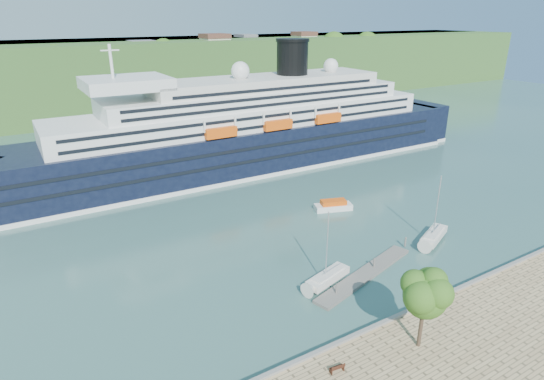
{
  "coord_description": "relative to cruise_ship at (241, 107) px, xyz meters",
  "views": [
    {
      "loc": [
        -38.99,
        -28.82,
        32.54
      ],
      "look_at": [
        -2.89,
        30.0,
        5.89
      ],
      "focal_mm": 30.0,
      "sensor_mm": 36.0,
      "label": 1
    }
  ],
  "objects": [
    {
      "name": "ground",
      "position": [
        -6.68,
        -58.36,
        -13.91
      ],
      "size": [
        400.0,
        400.0,
        0.0
      ],
      "primitive_type": "plane",
      "color": "#315856",
      "rests_on": "ground"
    },
    {
      "name": "far_hillside",
      "position": [
        -6.68,
        86.64,
        -1.91
      ],
      "size": [
        400.0,
        50.0,
        24.0
      ],
      "primitive_type": "cube",
      "color": "#305F26",
      "rests_on": "ground"
    },
    {
      "name": "quay_coping",
      "position": [
        -6.68,
        -58.56,
        -12.76
      ],
      "size": [
        220.0,
        0.5,
        0.3
      ],
      "primitive_type": "cube",
      "color": "slate",
      "rests_on": "promenade"
    },
    {
      "name": "cruise_ship",
      "position": [
        0.0,
        0.0,
        0.0
      ],
      "size": [
        124.14,
        19.8,
        27.82
      ],
      "primitive_type": null,
      "rotation": [
        0.0,
        0.0,
        -0.01
      ],
      "color": "black",
      "rests_on": "ground"
    },
    {
      "name": "park_bench",
      "position": [
        -22.71,
        -61.49,
        -12.41
      ],
      "size": [
        1.63,
        0.84,
        1.0
      ],
      "primitive_type": null,
      "rotation": [
        0.0,
        0.0,
        -0.13
      ],
      "color": "#462014",
      "rests_on": "promenade"
    },
    {
      "name": "promenade_tree",
      "position": [
        -13.28,
        -63.0,
        -8.15
      ],
      "size": [
        5.75,
        5.75,
        9.52
      ],
      "primitive_type": null,
      "color": "#315A17",
      "rests_on": "promenade"
    },
    {
      "name": "floating_pontoon",
      "position": [
        -7.63,
        -48.98,
        -13.69
      ],
      "size": [
        19.41,
        7.3,
        0.43
      ],
      "primitive_type": null,
      "rotation": [
        0.0,
        0.0,
        0.26
      ],
      "color": "slate",
      "rests_on": "ground"
    },
    {
      "name": "sailboat_white_near",
      "position": [
        -13.13,
        -47.93,
        -8.97
      ],
      "size": [
        7.94,
        4.07,
        9.88
      ],
      "primitive_type": null,
      "rotation": [
        0.0,
        0.0,
        0.27
      ],
      "color": "silver",
      "rests_on": "ground"
    },
    {
      "name": "sailboat_white_far",
      "position": [
        7.97,
        -47.12,
        -8.71
      ],
      "size": [
        8.27,
        5.27,
        10.4
      ],
      "primitive_type": null,
      "rotation": [
        0.0,
        0.0,
        0.41
      ],
      "color": "silver",
      "rests_on": "ground"
    },
    {
      "name": "tender_launch",
      "position": [
        2.57,
        -29.47,
        -12.98
      ],
      "size": [
        7.11,
        4.42,
        1.86
      ],
      "primitive_type": null,
      "rotation": [
        0.0,
        0.0,
        -0.34
      ],
      "color": "#E6510D",
      "rests_on": "ground"
    }
  ]
}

